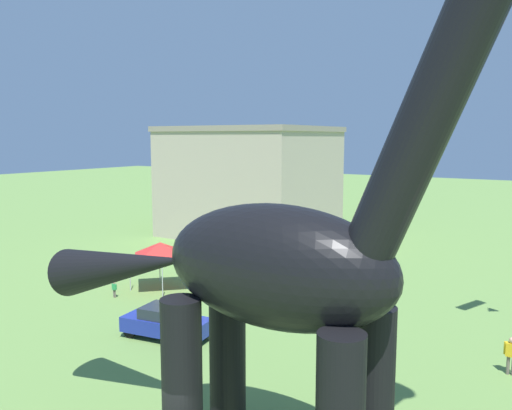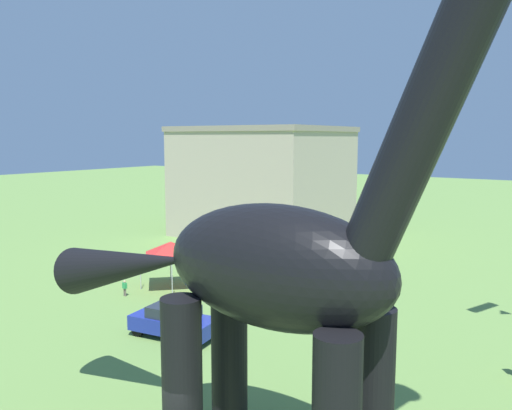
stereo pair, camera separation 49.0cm
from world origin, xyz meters
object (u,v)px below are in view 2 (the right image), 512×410
dinosaur_sculpture (272,266)px  parked_sedan_left (174,321)px  kite_near_low (433,134)px  festival_canopy_tent (171,249)px  person_photographer (125,287)px

dinosaur_sculpture → parked_sedan_left: 12.39m
dinosaur_sculpture → kite_near_low: dinosaur_sculpture is taller
kite_near_low → festival_canopy_tent: bearing=153.6°
festival_canopy_tent → kite_near_low: bearing=-26.4°
kite_near_low → dinosaur_sculpture: bearing=-139.4°
festival_canopy_tent → kite_near_low: kite_near_low is taller
parked_sedan_left → festival_canopy_tent: (-5.93, 6.08, 1.74)m
person_photographer → festival_canopy_tent: size_ratio=0.31×
person_photographer → kite_near_low: bearing=-50.4°
dinosaur_sculpture → festival_canopy_tent: bearing=160.2°
person_photographer → festival_canopy_tent: festival_canopy_tent is taller
festival_canopy_tent → dinosaur_sculpture: bearing=-38.3°
kite_near_low → person_photographer: bearing=162.2°
parked_sedan_left → kite_near_low: kite_near_low is taller
parked_sedan_left → festival_canopy_tent: bearing=126.0°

